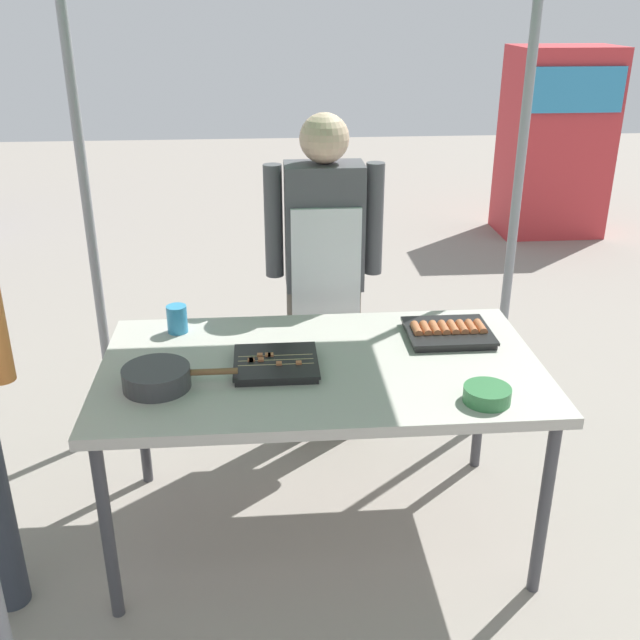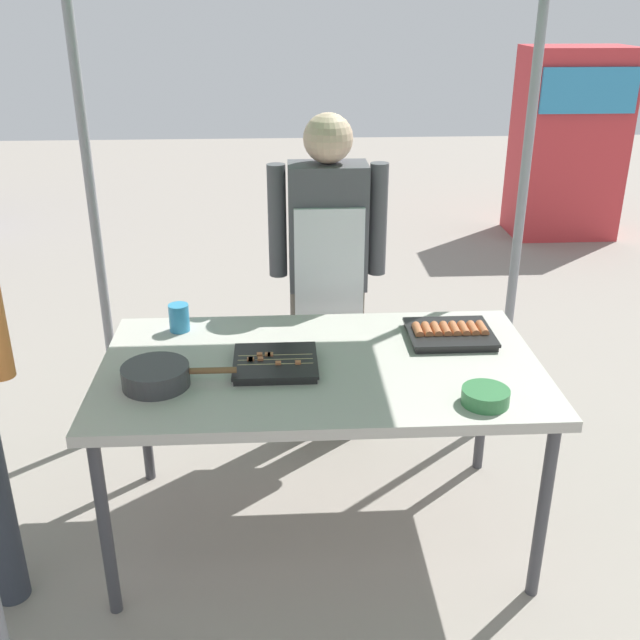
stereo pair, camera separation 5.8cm
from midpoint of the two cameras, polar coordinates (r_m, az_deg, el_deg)
The scene contains 9 objects.
ground_plane at distance 3.11m, azimuth 0.61°, elevation -15.77°, with size 18.00×18.00×0.00m, color gray.
stall_table at distance 2.72m, azimuth 0.67°, elevation -4.34°, with size 1.60×0.90×0.75m.
tray_grilled_sausages at distance 2.93m, azimuth 10.53°, elevation -1.01°, with size 0.33×0.28×0.05m.
tray_meat_skewers at distance 2.66m, azimuth -2.85°, elevation -3.34°, with size 0.30×0.28×0.04m.
cooking_wok at distance 2.58m, azimuth -11.85°, elevation -4.17°, with size 0.39×0.23×0.07m.
condiment_bowl at distance 2.49m, azimuth 13.28°, elevation -5.76°, with size 0.16×0.16×0.05m, color #33723F.
drink_cup_near_edge at distance 2.98m, azimuth -10.26°, elevation 0.18°, with size 0.08×0.08×0.11m, color #338CBF.
vendor_woman at distance 3.30m, azimuth 1.10°, elevation 4.74°, with size 0.52×0.23×1.54m.
neighbor_stall_left at distance 6.93m, azimuth 18.80°, elevation 12.75°, with size 0.88×0.61×1.60m.
Camera 2 is at (-0.14, -2.40, 1.97)m, focal length 41.53 mm.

